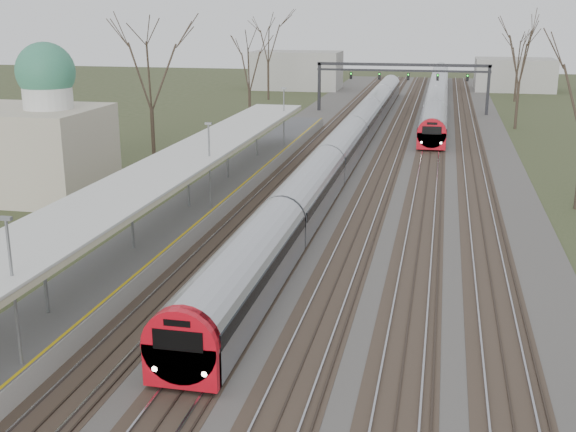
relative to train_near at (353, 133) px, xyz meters
name	(u,v)px	position (x,y,z in m)	size (l,w,h in m)	color
track_bed	(378,160)	(2.76, -4.61, -1.42)	(24.00, 160.00, 0.22)	#474442
platform	(208,200)	(-6.55, -22.11, -0.98)	(3.50, 69.00, 1.00)	#9E9B93
canopy	(181,162)	(-6.55, -26.63, 2.45)	(4.10, 50.00, 3.11)	slate
dome_building	(29,142)	(-19.21, -21.61, 2.24)	(10.00, 8.00, 10.30)	beige
signal_gantry	(403,73)	(2.79, 25.37, 3.43)	(21.00, 0.59, 6.08)	black
tree_west_far	(149,67)	(-14.50, -11.61, 6.54)	(5.50, 5.50, 11.33)	#2D231C
train_near	(353,133)	(0.00, 0.00, 0.00)	(2.62, 90.21, 3.05)	#A5A7AF
train_far	(438,92)	(7.00, 37.12, 0.00)	(2.62, 75.21, 3.05)	#A5A7AF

